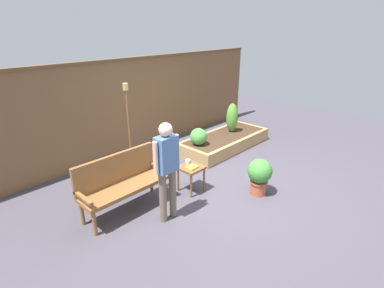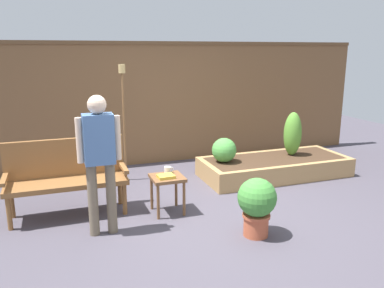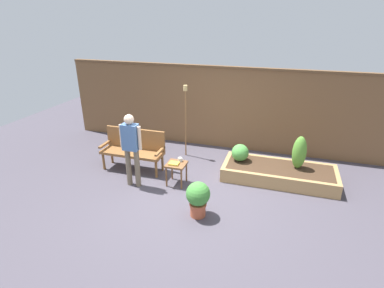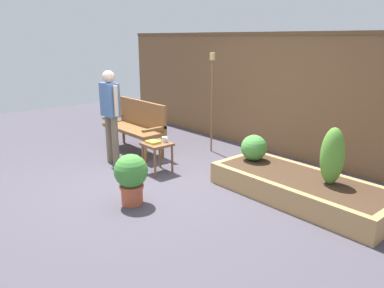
{
  "view_description": "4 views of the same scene",
  "coord_description": "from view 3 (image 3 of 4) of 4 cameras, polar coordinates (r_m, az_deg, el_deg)",
  "views": [
    {
      "loc": [
        -3.73,
        -2.95,
        2.81
      ],
      "look_at": [
        0.1,
        0.71,
        0.67
      ],
      "focal_mm": 27.8,
      "sensor_mm": 36.0,
      "label": 1
    },
    {
      "loc": [
        -1.6,
        -4.14,
        2.01
      ],
      "look_at": [
        0.16,
        0.79,
        0.75
      ],
      "focal_mm": 36.41,
      "sensor_mm": 36.0,
      "label": 2
    },
    {
      "loc": [
        1.67,
        -5.01,
        3.33
      ],
      "look_at": [
        -0.02,
        0.41,
        0.92
      ],
      "focal_mm": 28.57,
      "sensor_mm": 36.0,
      "label": 3
    },
    {
      "loc": [
        4.27,
        -2.94,
        2.07
      ],
      "look_at": [
        0.37,
        0.43,
        0.59
      ],
      "focal_mm": 35.05,
      "sensor_mm": 36.0,
      "label": 4
    }
  ],
  "objects": [
    {
      "name": "side_table",
      "position": [
        6.4,
        -2.93,
        -4.3
      ],
      "size": [
        0.4,
        0.4,
        0.48
      ],
      "color": "brown",
      "rests_on": "ground_plane"
    },
    {
      "name": "shrub_near_bench",
      "position": [
        6.9,
        8.97,
        -1.6
      ],
      "size": [
        0.38,
        0.38,
        0.38
      ],
      "color": "brown",
      "rests_on": "raised_planter_bed"
    },
    {
      "name": "book_on_table",
      "position": [
        6.33,
        -3.38,
        -3.65
      ],
      "size": [
        0.21,
        0.18,
        0.04
      ],
      "primitive_type": "cube",
      "rotation": [
        0.0,
        0.0,
        0.05
      ],
      "color": "gold",
      "rests_on": "side_table"
    },
    {
      "name": "cup_on_table",
      "position": [
        6.43,
        -2.22,
        -2.9
      ],
      "size": [
        0.12,
        0.09,
        0.08
      ],
      "color": "silver",
      "rests_on": "side_table"
    },
    {
      "name": "tiki_torch",
      "position": [
        7.44,
        -1.22,
        6.55
      ],
      "size": [
        0.1,
        0.1,
        1.81
      ],
      "color": "brown",
      "rests_on": "ground_plane"
    },
    {
      "name": "garden_bench",
      "position": [
        7.12,
        -10.81,
        -0.47
      ],
      "size": [
        1.44,
        0.48,
        0.94
      ],
      "color": "brown",
      "rests_on": "ground_plane"
    },
    {
      "name": "ground_plane",
      "position": [
        6.24,
        -0.95,
        -9.25
      ],
      "size": [
        14.0,
        14.0,
        0.0
      ],
      "primitive_type": "plane",
      "color": "#47424C"
    },
    {
      "name": "person_by_bench",
      "position": [
        6.24,
        -11.33,
        -0.09
      ],
      "size": [
        0.47,
        0.2,
        1.56
      ],
      "color": "#70604C",
      "rests_on": "ground_plane"
    },
    {
      "name": "shrub_far_corner",
      "position": [
        6.8,
        19.38,
        -1.52
      ],
      "size": [
        0.29,
        0.29,
        0.72
      ],
      "color": "brown",
      "rests_on": "raised_planter_bed"
    },
    {
      "name": "fence_back",
      "position": [
        8.11,
        4.79,
        6.87
      ],
      "size": [
        8.4,
        0.14,
        2.16
      ],
      "color": "brown",
      "rests_on": "ground_plane"
    },
    {
      "name": "potted_boxwood",
      "position": [
        5.43,
        1.13,
        -9.85
      ],
      "size": [
        0.43,
        0.43,
        0.66
      ],
      "color": "#B75638",
      "rests_on": "ground_plane"
    },
    {
      "name": "raised_planter_bed",
      "position": [
        6.94,
        15.89,
        -5.26
      ],
      "size": [
        2.4,
        1.0,
        0.3
      ],
      "color": "#AD8451",
      "rests_on": "ground_plane"
    }
  ]
}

